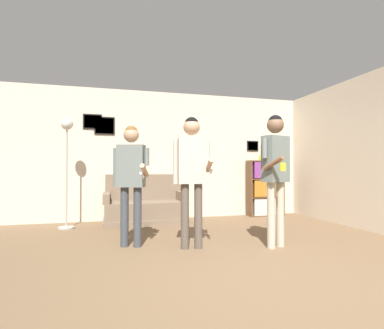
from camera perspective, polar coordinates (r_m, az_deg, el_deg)
name	(u,v)px	position (r m, az deg, el deg)	size (l,w,h in m)	color
ground_plane	(294,296)	(2.85, 18.93, -22.59)	(20.00, 20.00, 0.00)	brown
wall_back	(182,155)	(6.53, -1.88, 1.77)	(7.85, 0.08, 2.70)	beige
wall_right	(364,152)	(6.00, 29.89, 2.07)	(0.06, 6.52, 2.70)	beige
couch	(145,207)	(6.02, -8.98, -8.00)	(1.57, 0.80, 0.94)	#7A6651
bookshelf	(265,188)	(7.00, 13.77, -4.39)	(0.82, 0.30, 1.25)	brown
floor_lamp	(67,149)	(5.77, -22.74, 2.68)	(0.28, 0.28, 1.96)	#ADA89E
person_player_foreground_left	(131,172)	(4.16, -11.53, -1.49)	(0.48, 0.55, 1.65)	#3D4247
person_player_foreground_center	(192,167)	(3.98, -0.08, -0.43)	(0.50, 0.51, 1.75)	brown
person_watcher_holding_cup	(276,165)	(4.20, 15.65, -0.03)	(0.47, 0.54, 1.79)	#B7AD99
bottle_on_floor	(123,226)	(5.34, -12.99, -11.30)	(0.07, 0.07, 0.22)	#3D6638
drinking_cup	(260,158)	(6.93, 12.91, 1.19)	(0.08, 0.08, 0.11)	yellow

